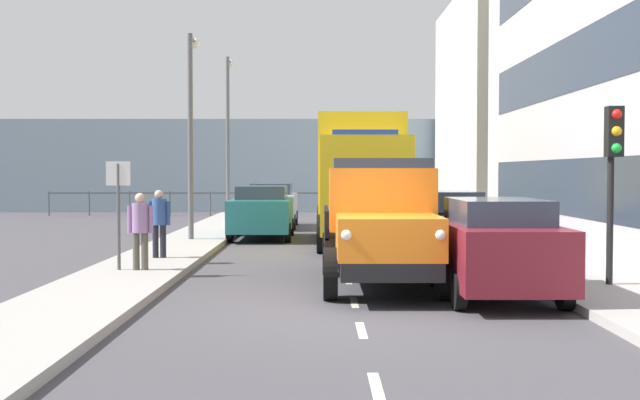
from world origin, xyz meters
name	(u,v)px	position (x,y,z in m)	size (l,w,h in m)	color
ground_plane	(342,257)	(0.00, -7.84, 0.00)	(80.00, 80.00, 0.00)	#423F44
sidewalk_left	(516,254)	(-4.46, -7.84, 0.07)	(2.12, 38.73, 0.15)	#9E9993
sidewalk_right	(168,254)	(4.46, -7.84, 0.07)	(2.12, 38.73, 0.15)	#9E9993
road_centreline_markings	(342,258)	(0.00, -7.59, 0.00)	(0.12, 35.37, 0.01)	silver
building_far_block	(520,110)	(-8.59, -23.74, 5.02)	(6.15, 10.90, 10.04)	beige
sea_horizon	(330,166)	(0.00, -30.20, 2.50)	(80.00, 0.80, 5.00)	gray
seawall_railing	(331,197)	(0.00, -26.60, 0.92)	(28.08, 0.08, 1.20)	#4C5156
truck_vintage_orange	(381,226)	(-0.57, -2.41, 1.18)	(2.17, 5.64, 2.43)	black
lorry_cargo_yellow	(360,175)	(-0.63, -11.58, 2.08)	(2.58, 8.20, 3.87)	gold
car_maroon_kerbside_near	(494,246)	(-2.45, -1.37, 0.90)	(1.85, 4.22, 1.72)	maroon
car_black_kerbside_1	(444,225)	(-2.45, -6.83, 0.90)	(1.85, 4.12, 1.72)	black
car_teal_oppositeside_0	(262,211)	(2.45, -13.20, 0.90)	(1.98, 4.10, 1.72)	#1E6670
car_silver_oppositeside_1	(272,205)	(2.45, -18.37, 0.90)	(1.96, 4.44, 1.72)	#B7BABF
pedestrian_in_dark_coat	(140,225)	(4.29, -4.01, 1.08)	(0.53, 0.34, 1.60)	#4C473D
pedestrian_near_railing	(159,218)	(4.37, -6.31, 1.09)	(0.53, 0.34, 1.60)	black
traffic_light_near	(613,156)	(-4.67, -1.84, 2.47)	(0.28, 0.41, 3.20)	black
lamp_post_promenade	(191,117)	(4.47, -11.62, 3.85)	(0.32, 1.14, 6.18)	#59595B
lamp_post_far	(228,124)	(4.46, -21.19, 4.22)	(0.32, 1.14, 6.88)	#59595B
street_sign	(118,196)	(4.74, -4.03, 1.68)	(0.50, 0.07, 2.25)	#4C4C4C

